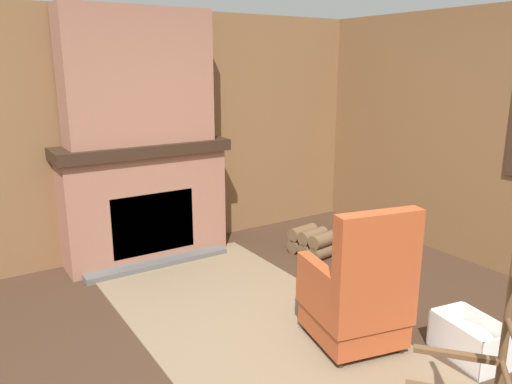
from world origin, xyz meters
TOP-DOWN VIEW (x-y plane):
  - ground_plane at (0.00, 0.00)m, footprint 14.00×14.00m
  - wood_panel_wall_left at (-2.74, 0.00)m, footprint 0.06×6.01m
  - fireplace_hearth at (-2.48, 0.00)m, footprint 0.64×1.71m
  - chimney_breast at (-2.49, 0.00)m, footprint 0.38×1.42m
  - area_rug at (-0.51, 0.16)m, footprint 3.71×1.61m
  - armchair at (-0.10, 0.63)m, footprint 0.75×0.72m
  - firewood_stack at (-1.63, 1.49)m, footprint 0.49×0.38m
  - laundry_basket at (0.44, 1.18)m, footprint 0.53×0.39m
  - oil_lamp_vase at (-2.53, -0.46)m, footprint 0.11×0.11m
  - storage_case at (-2.53, 0.53)m, footprint 0.15×0.23m

SIDE VIEW (x-z plane):
  - ground_plane at x=0.00m, z-range 0.00..0.00m
  - area_rug at x=-0.51m, z-range 0.00..0.01m
  - firewood_stack at x=-1.63m, z-range 0.00..0.27m
  - laundry_basket at x=0.44m, z-range 0.00..0.28m
  - armchair at x=-0.10m, z-range -0.15..0.90m
  - fireplace_hearth at x=-2.48m, z-range 0.00..1.19m
  - wood_panel_wall_left at x=-2.74m, z-range 0.00..2.48m
  - storage_case at x=-2.53m, z-range 1.20..1.31m
  - oil_lamp_vase at x=-2.53m, z-range 1.16..1.41m
  - chimney_breast at x=-2.49m, z-range 1.20..2.46m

